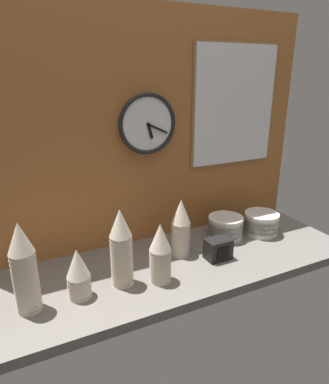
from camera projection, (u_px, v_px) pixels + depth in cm
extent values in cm
cube|color=slate|center=(176.00, 264.00, 149.80)|extent=(160.00, 56.00, 4.00)
cube|color=#A3602D|center=(150.00, 131.00, 154.28)|extent=(160.00, 3.00, 105.00)
cone|color=beige|center=(28.00, 296.00, 116.50)|extent=(8.54, 8.54, 10.83)
cone|color=beige|center=(28.00, 292.00, 115.95)|extent=(8.54, 8.54, 10.83)
cone|color=beige|center=(27.00, 287.00, 115.39)|extent=(8.54, 8.54, 10.83)
cone|color=beige|center=(26.00, 283.00, 114.83)|extent=(8.54, 8.54, 10.83)
cone|color=beige|center=(26.00, 279.00, 114.27)|extent=(8.54, 8.54, 10.83)
cone|color=beige|center=(25.00, 274.00, 113.71)|extent=(8.54, 8.54, 10.83)
cone|color=beige|center=(24.00, 270.00, 113.16)|extent=(8.54, 8.54, 10.83)
cone|color=beige|center=(24.00, 266.00, 112.60)|extent=(8.54, 8.54, 10.83)
cone|color=beige|center=(23.00, 261.00, 112.04)|extent=(8.54, 8.54, 10.83)
cone|color=beige|center=(22.00, 256.00, 111.48)|extent=(8.54, 8.54, 10.83)
cone|color=beige|center=(21.00, 252.00, 110.92)|extent=(8.54, 8.54, 10.83)
cone|color=beige|center=(21.00, 247.00, 110.36)|extent=(8.54, 8.54, 10.83)
cone|color=beige|center=(20.00, 243.00, 109.81)|extent=(8.54, 8.54, 10.83)
cone|color=beige|center=(19.00, 238.00, 109.25)|extent=(8.54, 8.54, 10.83)
cone|color=beige|center=(79.00, 284.00, 123.24)|extent=(8.54, 8.54, 10.83)
cone|color=beige|center=(79.00, 280.00, 122.68)|extent=(8.54, 8.54, 10.83)
cone|color=beige|center=(78.00, 275.00, 122.13)|extent=(8.54, 8.54, 10.83)
cone|color=beige|center=(78.00, 271.00, 121.57)|extent=(8.54, 8.54, 10.83)
cone|color=beige|center=(78.00, 267.00, 121.01)|extent=(8.54, 8.54, 10.83)
cone|color=beige|center=(77.00, 263.00, 120.45)|extent=(8.54, 8.54, 10.83)
cone|color=beige|center=(160.00, 268.00, 132.82)|extent=(8.54, 8.54, 10.83)
cone|color=beige|center=(160.00, 265.00, 132.27)|extent=(8.54, 8.54, 10.83)
cone|color=beige|center=(160.00, 261.00, 131.71)|extent=(8.54, 8.54, 10.83)
cone|color=beige|center=(160.00, 257.00, 131.15)|extent=(8.54, 8.54, 10.83)
cone|color=beige|center=(160.00, 253.00, 130.59)|extent=(8.54, 8.54, 10.83)
cone|color=beige|center=(160.00, 249.00, 130.03)|extent=(8.54, 8.54, 10.83)
cone|color=beige|center=(160.00, 245.00, 129.48)|extent=(8.54, 8.54, 10.83)
cone|color=beige|center=(160.00, 241.00, 128.92)|extent=(8.54, 8.54, 10.83)
cone|color=beige|center=(160.00, 237.00, 128.36)|extent=(8.54, 8.54, 10.83)
cone|color=beige|center=(181.00, 243.00, 152.42)|extent=(8.54, 8.54, 10.83)
cone|color=beige|center=(181.00, 240.00, 151.86)|extent=(8.54, 8.54, 10.83)
cone|color=beige|center=(181.00, 236.00, 151.30)|extent=(8.54, 8.54, 10.83)
cone|color=beige|center=(181.00, 233.00, 150.75)|extent=(8.54, 8.54, 10.83)
cone|color=beige|center=(181.00, 229.00, 150.19)|extent=(8.54, 8.54, 10.83)
cone|color=beige|center=(181.00, 226.00, 149.63)|extent=(8.54, 8.54, 10.83)
cone|color=beige|center=(181.00, 222.00, 149.07)|extent=(8.54, 8.54, 10.83)
cone|color=beige|center=(181.00, 219.00, 148.51)|extent=(8.54, 8.54, 10.83)
cone|color=beige|center=(181.00, 215.00, 147.95)|extent=(8.54, 8.54, 10.83)
cone|color=beige|center=(181.00, 212.00, 147.40)|extent=(8.54, 8.54, 10.83)
cone|color=beige|center=(122.00, 271.00, 130.98)|extent=(8.54, 8.54, 10.83)
cone|color=beige|center=(122.00, 267.00, 130.43)|extent=(8.54, 8.54, 10.83)
cone|color=beige|center=(122.00, 263.00, 129.87)|extent=(8.54, 8.54, 10.83)
cone|color=beige|center=(122.00, 259.00, 129.31)|extent=(8.54, 8.54, 10.83)
cone|color=beige|center=(122.00, 256.00, 128.75)|extent=(8.54, 8.54, 10.83)
cone|color=beige|center=(121.00, 252.00, 128.19)|extent=(8.54, 8.54, 10.83)
cone|color=beige|center=(121.00, 248.00, 127.64)|extent=(8.54, 8.54, 10.83)
cone|color=beige|center=(121.00, 244.00, 127.08)|extent=(8.54, 8.54, 10.83)
cone|color=beige|center=(121.00, 239.00, 126.52)|extent=(8.54, 8.54, 10.83)
cone|color=beige|center=(121.00, 235.00, 125.96)|extent=(8.54, 8.54, 10.83)
cone|color=beige|center=(120.00, 231.00, 125.40)|extent=(8.54, 8.54, 10.83)
cone|color=beige|center=(120.00, 227.00, 124.84)|extent=(8.54, 8.54, 10.83)
cone|color=beige|center=(120.00, 223.00, 124.29)|extent=(8.54, 8.54, 10.83)
cylinder|color=beige|center=(261.00, 229.00, 173.64)|extent=(16.95, 16.95, 4.21)
cylinder|color=beige|center=(261.00, 225.00, 172.90)|extent=(16.95, 16.95, 4.21)
cylinder|color=beige|center=(261.00, 221.00, 172.16)|extent=(16.95, 16.95, 4.21)
cylinder|color=beige|center=(262.00, 217.00, 171.42)|extent=(16.95, 16.95, 4.21)
torus|color=white|center=(262.00, 214.00, 170.94)|extent=(17.11, 17.11, 1.51)
cylinder|color=beige|center=(225.00, 233.00, 169.20)|extent=(16.95, 16.95, 4.21)
cylinder|color=beige|center=(225.00, 229.00, 168.47)|extent=(16.95, 16.95, 4.21)
cylinder|color=beige|center=(225.00, 225.00, 167.73)|extent=(16.95, 16.95, 4.21)
cylinder|color=beige|center=(226.00, 221.00, 166.99)|extent=(16.95, 16.95, 4.21)
torus|color=white|center=(226.00, 218.00, 166.50)|extent=(17.11, 17.11, 1.51)
cylinder|color=white|center=(147.00, 124.00, 149.75)|extent=(26.06, 1.80, 26.06)
torus|color=black|center=(148.00, 124.00, 149.06)|extent=(27.00, 1.98, 27.00)
cube|color=black|center=(150.00, 131.00, 150.05)|extent=(2.93, 0.60, 6.58)
cube|color=black|center=(158.00, 129.00, 151.27)|extent=(9.51, 0.60, 5.16)
cylinder|color=black|center=(148.00, 124.00, 148.65)|extent=(1.30, 0.60, 1.30)
cube|color=olive|center=(235.00, 106.00, 167.98)|extent=(48.32, 0.60, 58.89)
cube|color=white|center=(235.00, 106.00, 167.63)|extent=(45.92, 1.20, 56.49)
cube|color=black|center=(218.00, 249.00, 149.24)|extent=(11.08, 7.49, 9.20)
cube|color=black|center=(223.00, 253.00, 145.89)|extent=(6.09, 0.40, 5.15)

